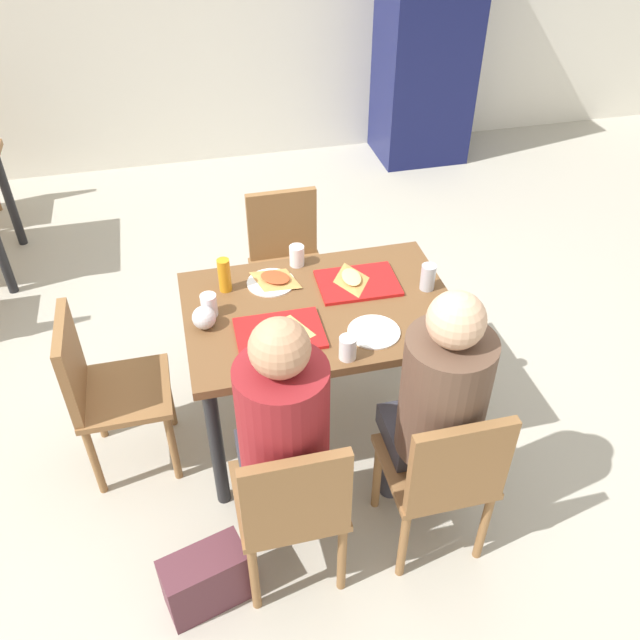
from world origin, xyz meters
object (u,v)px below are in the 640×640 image
(soda_can, at_px, (428,277))
(pizza_slice_b, at_px, (351,278))
(paper_plate_near_edge, at_px, (374,332))
(handbag, at_px, (206,580))
(main_table, at_px, (320,324))
(foil_bundle, at_px, (204,318))
(pizza_slice_a, at_px, (286,331))
(condiment_bottle, at_px, (224,275))
(plastic_cup_a, at_px, (297,256))
(plastic_cup_c, at_px, (209,305))
(tray_red_near, at_px, (280,333))
(tray_red_far, at_px, (358,283))
(chair_left_end, at_px, (102,385))
(chair_near_right, at_px, (444,472))
(person_in_brown_jacket, at_px, (438,401))
(drink_fridge, at_px, (427,40))
(chair_far_side, at_px, (286,257))
(person_in_red, at_px, (282,429))
(chair_near_left, at_px, (292,503))
(paper_plate_center, at_px, (271,283))
(plastic_cup_b, at_px, (348,348))
(pizza_slice_c, at_px, (275,278))

(soda_can, bearing_deg, pizza_slice_b, 159.36)
(paper_plate_near_edge, height_order, handbag, paper_plate_near_edge)
(main_table, relative_size, foil_bundle, 11.77)
(pizza_slice_a, distance_m, condiment_bottle, 0.43)
(plastic_cup_a, xyz_separation_m, soda_can, (0.53, -0.32, 0.01))
(plastic_cup_c, distance_m, condiment_bottle, 0.19)
(tray_red_near, bearing_deg, plastic_cup_c, 142.74)
(soda_can, height_order, handbag, soda_can)
(tray_red_far, distance_m, foil_bundle, 0.72)
(tray_red_far, bearing_deg, pizza_slice_a, -144.52)
(foil_bundle, bearing_deg, plastic_cup_a, 37.60)
(chair_left_end, height_order, plastic_cup_a, same)
(chair_near_right, xyz_separation_m, person_in_brown_jacket, (-0.00, 0.14, 0.25))
(condiment_bottle, relative_size, handbag, 0.50)
(tray_red_near, bearing_deg, main_table, 34.39)
(plastic_cup_c, height_order, handbag, plastic_cup_c)
(person_in_brown_jacket, xyz_separation_m, handbag, (-0.94, -0.16, -0.60))
(drink_fridge, bearing_deg, tray_red_far, -116.17)
(chair_far_side, distance_m, tray_red_far, 0.74)
(person_in_red, height_order, tray_red_near, person_in_red)
(chair_left_end, relative_size, tray_red_far, 2.34)
(chair_near_left, distance_m, foil_bundle, 0.85)
(chair_far_side, xyz_separation_m, drink_fridge, (1.55, 2.06, 0.46))
(main_table, distance_m, chair_near_left, 0.85)
(tray_red_near, bearing_deg, chair_near_left, -97.78)
(condiment_bottle, xyz_separation_m, foil_bundle, (-0.12, -0.24, -0.03))
(chair_left_end, bearing_deg, chair_near_right, -31.85)
(person_in_brown_jacket, bearing_deg, tray_red_far, 96.56)
(pizza_slice_a, bearing_deg, pizza_slice_b, 39.25)
(pizza_slice_a, bearing_deg, handbag, -125.54)
(paper_plate_center, height_order, pizza_slice_b, pizza_slice_b)
(main_table, bearing_deg, pizza_slice_b, 37.90)
(paper_plate_center, bearing_deg, handbag, -114.54)
(chair_far_side, distance_m, tray_red_near, 0.99)
(pizza_slice_a, distance_m, plastic_cup_c, 0.36)
(main_table, bearing_deg, plastic_cup_b, -85.09)
(tray_red_near, bearing_deg, foil_bundle, 157.67)
(pizza_slice_c, distance_m, handbag, 1.30)
(main_table, distance_m, person_in_brown_jacket, 0.72)
(pizza_slice_c, bearing_deg, handbag, -115.36)
(chair_near_right, xyz_separation_m, handbag, (-0.94, -0.02, -0.35))
(chair_far_side, bearing_deg, pizza_slice_a, -100.93)
(soda_can, relative_size, drink_fridge, 0.06)
(pizza_slice_b, distance_m, plastic_cup_b, 0.51)
(chair_left_end, distance_m, plastic_cup_a, 1.05)
(tray_red_far, bearing_deg, tray_red_near, -147.56)
(person_in_red, relative_size, pizza_slice_b, 6.18)
(chair_near_right, distance_m, paper_plate_center, 1.14)
(paper_plate_near_edge, relative_size, plastic_cup_b, 2.20)
(plastic_cup_b, relative_size, soda_can, 0.82)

